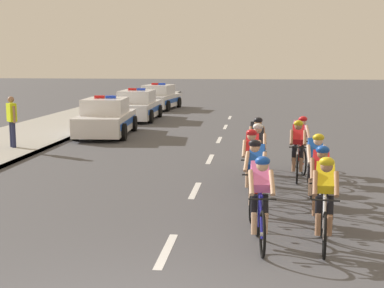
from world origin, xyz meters
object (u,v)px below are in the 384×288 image
at_px(cyclist_lead, 260,199).
at_px(cyclist_ninth, 257,144).
at_px(spectator_closest, 12,118).
at_px(cyclist_seventh, 258,153).
at_px(cyclist_tenth, 300,143).
at_px(cyclist_eighth, 298,149).
at_px(cyclist_sixth, 316,168).
at_px(cyclist_fourth, 321,184).
at_px(police_car_nearest, 106,118).
at_px(cyclist_third, 256,176).
at_px(police_car_second, 137,106).
at_px(police_car_third, 159,98).
at_px(cyclist_second, 325,200).
at_px(cyclist_fifth, 252,161).

bearing_deg(cyclist_lead, cyclist_ninth, 90.66).
relative_size(cyclist_ninth, spectator_closest, 1.03).
bearing_deg(cyclist_ninth, cyclist_seventh, -88.96).
height_order(cyclist_tenth, spectator_closest, spectator_closest).
bearing_deg(cyclist_eighth, cyclist_sixth, -85.55).
bearing_deg(cyclist_tenth, cyclist_fourth, -90.21).
xyz_separation_m(cyclist_fourth, police_car_nearest, (-7.05, 11.16, -0.11)).
xyz_separation_m(cyclist_third, cyclist_tenth, (1.16, 4.33, 0.00)).
bearing_deg(police_car_nearest, cyclist_lead, -64.10).
xyz_separation_m(police_car_nearest, police_car_second, (-0.00, 5.67, 0.00)).
distance_m(cyclist_third, cyclist_ninth, 3.93).
xyz_separation_m(cyclist_eighth, police_car_third, (-6.94, 18.98, -0.11)).
relative_size(cyclist_lead, cyclist_seventh, 1.00).
bearing_deg(police_car_second, cyclist_tenth, -59.36).
xyz_separation_m(cyclist_third, police_car_nearest, (-5.91, 10.60, -0.11)).
xyz_separation_m(cyclist_lead, cyclist_eighth, (0.95, 5.07, 0.00)).
relative_size(cyclist_lead, cyclist_second, 1.00).
height_order(cyclist_third, cyclist_eighth, same).
height_order(cyclist_sixth, cyclist_eighth, same).
relative_size(cyclist_fourth, cyclist_fifth, 1.00).
bearing_deg(cyclist_third, police_car_nearest, 119.15).
relative_size(cyclist_fifth, cyclist_eighth, 1.00).
xyz_separation_m(cyclist_second, cyclist_sixth, (0.13, 2.63, 0.00)).
bearing_deg(cyclist_lead, cyclist_tenth, 79.82).
distance_m(cyclist_fifth, cyclist_sixth, 1.41).
xyz_separation_m(cyclist_eighth, spectator_closest, (-8.99, 3.30, 0.30)).
bearing_deg(cyclist_fifth, police_car_third, 105.61).
relative_size(cyclist_second, cyclist_third, 1.00).
bearing_deg(police_car_second, cyclist_eighth, -61.77).
height_order(cyclist_second, cyclist_tenth, same).
bearing_deg(cyclist_eighth, cyclist_lead, -100.64).
height_order(cyclist_fourth, cyclist_fifth, same).
height_order(cyclist_second, cyclist_third, same).
xyz_separation_m(cyclist_fourth, cyclist_fifth, (-1.24, 2.05, 0.00)).
height_order(cyclist_lead, police_car_second, police_car_second).
xyz_separation_m(cyclist_seventh, spectator_closest, (-7.99, 4.07, 0.30)).
height_order(cyclist_eighth, police_car_second, police_car_second).
relative_size(cyclist_second, cyclist_fourth, 1.00).
relative_size(cyclist_second, police_car_second, 0.39).
distance_m(cyclist_ninth, police_car_nearest, 8.92).
xyz_separation_m(cyclist_second, cyclist_fifth, (-1.17, 3.16, 0.00)).
distance_m(cyclist_fourth, cyclist_ninth, 4.63).
bearing_deg(cyclist_ninth, cyclist_eighth, -29.75).
bearing_deg(police_car_third, cyclist_fifth, -74.39).
relative_size(police_car_nearest, police_car_second, 1.02).
xyz_separation_m(cyclist_seventh, police_car_third, (-5.95, 19.74, -0.11)).
bearing_deg(cyclist_eighth, cyclist_seventh, -142.39).
xyz_separation_m(cyclist_second, cyclist_ninth, (-1.07, 5.60, 0.00)).
bearing_deg(cyclist_second, cyclist_fifth, 110.38).
distance_m(cyclist_tenth, spectator_closest, 9.42).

